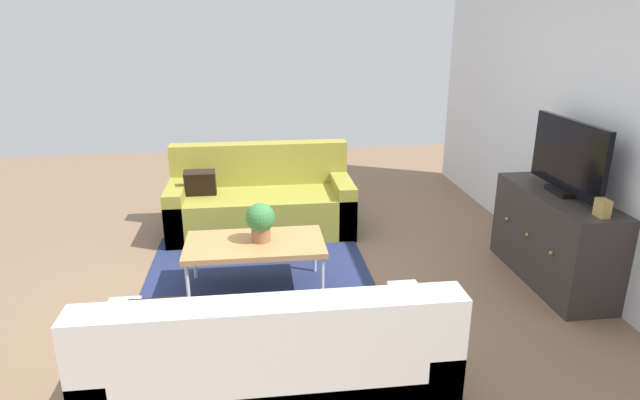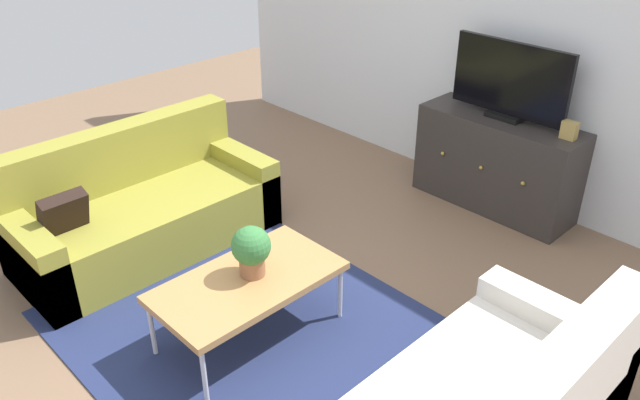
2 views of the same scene
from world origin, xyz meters
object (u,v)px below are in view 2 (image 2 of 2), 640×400
at_px(couch_left_side, 140,210).
at_px(potted_plant, 251,249).
at_px(coffee_table, 248,283).
at_px(tv_console, 497,163).
at_px(mantel_clock, 569,130).
at_px(flat_screen_tv, 510,81).

distance_m(couch_left_side, potted_plant, 1.38).
height_order(couch_left_side, coffee_table, couch_left_side).
bearing_deg(tv_console, coffee_table, -92.74).
bearing_deg(mantel_clock, flat_screen_tv, 177.84).
xyz_separation_m(potted_plant, tv_console, (0.13, 2.39, -0.21)).
bearing_deg(coffee_table, mantel_clock, 75.17).
relative_size(flat_screen_tv, mantel_clock, 7.36).
xyz_separation_m(tv_console, mantel_clock, (0.53, 0.00, 0.45)).
bearing_deg(tv_console, mantel_clock, 0.00).
relative_size(couch_left_side, flat_screen_tv, 1.93).
bearing_deg(potted_plant, coffee_table, -72.47).
distance_m(couch_left_side, mantel_clock, 3.16).
bearing_deg(potted_plant, mantel_clock, 74.49).
relative_size(coffee_table, flat_screen_tv, 1.14).
height_order(flat_screen_tv, mantel_clock, flat_screen_tv).
height_order(coffee_table, potted_plant, potted_plant).
relative_size(coffee_table, mantel_clock, 8.41).
relative_size(couch_left_side, potted_plant, 5.92).
height_order(couch_left_side, mantel_clock, mantel_clock).
xyz_separation_m(coffee_table, tv_console, (0.12, 2.44, -0.01)).
bearing_deg(coffee_table, couch_left_side, 177.09).
xyz_separation_m(potted_plant, flat_screen_tv, (0.13, 2.41, 0.46)).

